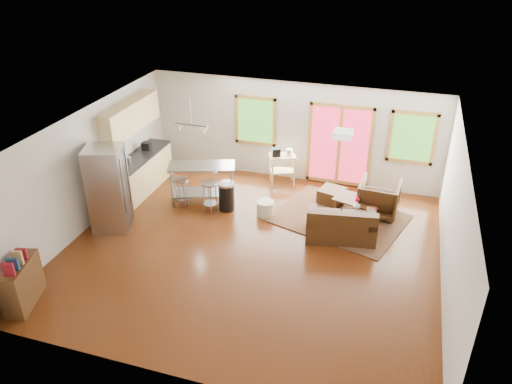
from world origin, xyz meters
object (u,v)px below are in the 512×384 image
(loveseat, at_px, (341,226))
(armchair, at_px, (379,196))
(ottoman, at_px, (332,196))
(coffee_table, at_px, (357,202))
(refrigerator, at_px, (109,189))
(kitchen_cart, at_px, (282,160))
(rug, at_px, (339,218))
(island, at_px, (202,177))

(loveseat, bearing_deg, armchair, 53.19)
(armchair, bearing_deg, ottoman, -5.95)
(coffee_table, height_order, refrigerator, refrigerator)
(kitchen_cart, bearing_deg, refrigerator, -134.07)
(rug, distance_m, loveseat, 0.85)
(refrigerator, relative_size, kitchen_cart, 1.90)
(loveseat, bearing_deg, refrigerator, -177.63)
(coffee_table, bearing_deg, kitchen_cart, 153.60)
(kitchen_cart, bearing_deg, island, -135.95)
(rug, xyz_separation_m, refrigerator, (-4.76, -1.81, 0.94))
(armchair, bearing_deg, island, 13.41)
(island, bearing_deg, rug, 3.27)
(island, bearing_deg, loveseat, -9.97)
(island, relative_size, kitchen_cart, 1.67)
(rug, xyz_separation_m, kitchen_cart, (-1.72, 1.32, 0.67))
(coffee_table, bearing_deg, ottoman, 148.05)
(coffee_table, relative_size, armchair, 1.24)
(loveseat, distance_m, island, 3.49)
(loveseat, height_order, armchair, armchair)
(ottoman, bearing_deg, refrigerator, -150.60)
(loveseat, distance_m, ottoman, 1.55)
(kitchen_cart, bearing_deg, loveseat, -48.55)
(ottoman, bearing_deg, island, -163.48)
(loveseat, relative_size, island, 0.94)
(island, distance_m, kitchen_cart, 2.17)
(rug, xyz_separation_m, island, (-3.28, -0.19, 0.66))
(kitchen_cart, bearing_deg, ottoman, -23.70)
(kitchen_cart, bearing_deg, coffee_table, -26.40)
(loveseat, bearing_deg, island, 160.58)
(armchair, height_order, island, island)
(rug, relative_size, kitchen_cart, 2.76)
(coffee_table, xyz_separation_m, refrigerator, (-5.10, -2.11, 0.61))
(rug, xyz_separation_m, armchair, (0.81, 0.51, 0.44))
(armchair, height_order, ottoman, armchair)
(rug, distance_m, island, 3.35)
(armchair, relative_size, island, 0.55)
(loveseat, bearing_deg, kitchen_cart, 122.00)
(ottoman, relative_size, island, 0.33)
(ottoman, bearing_deg, coffee_table, -31.95)
(loveseat, bearing_deg, coffee_table, 70.17)
(rug, distance_m, coffee_table, 0.56)
(rug, bearing_deg, armchair, 31.95)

